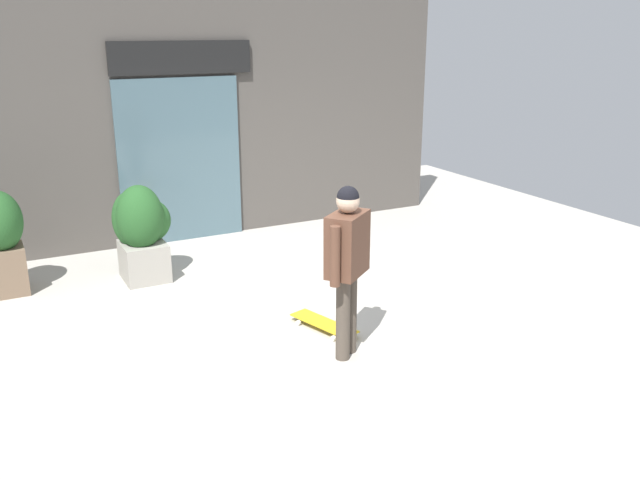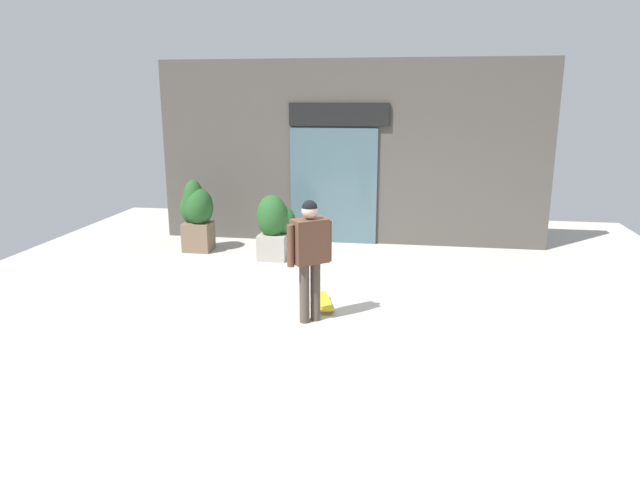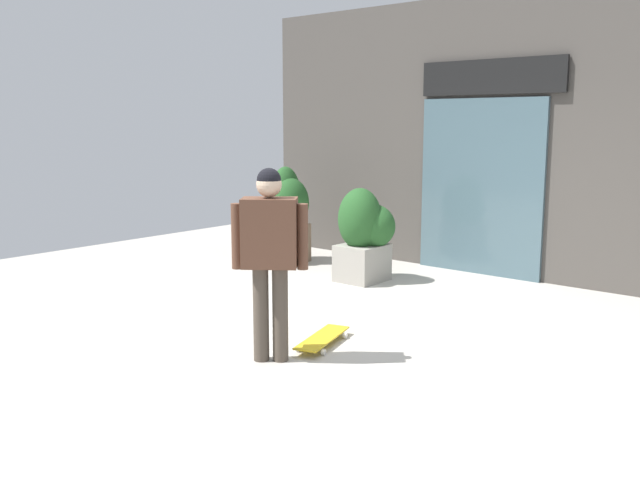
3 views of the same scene
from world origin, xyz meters
TOP-DOWN VIEW (x-y plane):
  - ground_plane at (0.00, 0.00)m, footprint 12.00×12.00m
  - building_facade at (-0.01, 3.33)m, footprint 7.58×0.31m
  - skateboarder at (-0.03, -0.98)m, footprint 0.52×0.48m
  - skateboard at (0.04, -0.40)m, footprint 0.43×0.81m
  - planter_box_left at (-1.20, 1.89)m, footprint 0.69×0.65m
  - planter_box_right at (-2.76, 2.17)m, footprint 0.64×0.58m

SIDE VIEW (x-z plane):
  - ground_plane at x=0.00m, z-range 0.00..0.00m
  - skateboard at x=0.04m, z-range 0.03..0.10m
  - planter_box_left at x=-1.20m, z-range 0.05..1.22m
  - planter_box_right at x=-2.76m, z-range 0.06..1.41m
  - skateboarder at x=-0.03m, z-range 0.17..1.78m
  - building_facade at x=-0.01m, z-range -0.02..3.53m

